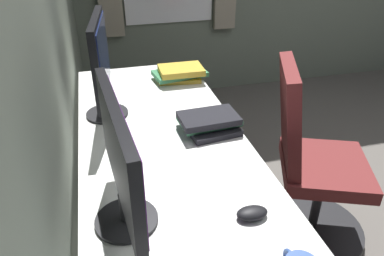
% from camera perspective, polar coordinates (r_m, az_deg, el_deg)
% --- Properties ---
extents(wall_back, '(5.07, 0.10, 2.60)m').
position_cam_1_polar(wall_back, '(1.15, -25.13, 13.67)').
color(wall_back, slate).
rests_on(wall_back, ground).
extents(desk, '(2.40, 0.71, 0.73)m').
position_cam_1_polar(desk, '(1.39, -2.02, -10.23)').
color(desk, white).
rests_on(desk, ground).
extents(drawer_pedestal, '(0.40, 0.51, 0.69)m').
position_cam_1_polar(drawer_pedestal, '(1.73, -4.00, -15.07)').
color(drawer_pedestal, white).
rests_on(drawer_pedestal, ground).
extents(monitor_primary, '(0.55, 0.20, 0.42)m').
position_cam_1_polar(monitor_primary, '(1.07, -11.04, -4.69)').
color(monitor_primary, black).
rests_on(monitor_primary, desk).
extents(monitor_secondary, '(0.46, 0.20, 0.47)m').
position_cam_1_polar(monitor_secondary, '(1.73, -13.85, 9.79)').
color(monitor_secondary, black).
rests_on(monitor_secondary, desk).
extents(mouse_main, '(0.06, 0.10, 0.03)m').
position_cam_1_polar(mouse_main, '(1.22, 9.27, -12.86)').
color(mouse_main, black).
rests_on(mouse_main, desk).
extents(book_stack_near, '(0.23, 0.28, 0.08)m').
position_cam_1_polar(book_stack_near, '(1.65, 2.75, 0.92)').
color(book_stack_near, black).
rests_on(book_stack_near, desk).
extents(book_stack_far, '(0.22, 0.32, 0.08)m').
position_cam_1_polar(book_stack_far, '(2.17, -1.85, 8.49)').
color(book_stack_far, gold).
rests_on(book_stack_far, desk).
extents(office_chair, '(0.57, 0.61, 0.97)m').
position_cam_1_polar(office_chair, '(1.98, 17.73, -5.79)').
color(office_chair, maroon).
rests_on(office_chair, ground).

